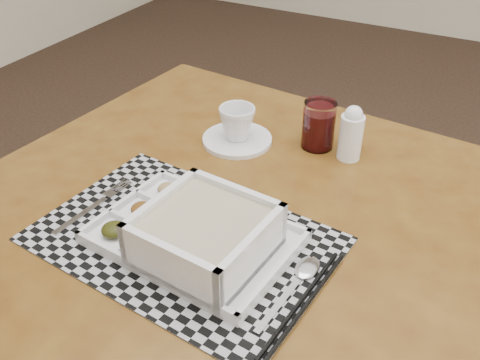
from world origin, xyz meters
name	(u,v)px	position (x,y,z in m)	size (l,w,h in m)	color
floor	(364,265)	(0.00, 0.00, 0.00)	(5.00, 5.00, 0.00)	black
dining_table	(225,239)	(-0.13, -0.74, 0.64)	(1.05, 1.05, 0.72)	#502C0E
placemat	(184,239)	(-0.14, -0.85, 0.72)	(0.48, 0.32, 0.00)	#A3A4AB
serving_tray	(201,237)	(-0.10, -0.87, 0.75)	(0.34, 0.25, 0.09)	white
fork	(95,204)	(-0.33, -0.85, 0.72)	(0.03, 0.19, 0.00)	#BCBBC2
spoon	(303,273)	(0.06, -0.84, 0.72)	(0.04, 0.18, 0.01)	#BCBBC2
chopsticks	(303,303)	(0.09, -0.89, 0.72)	(0.04, 0.24, 0.01)	black
saucer	(237,140)	(-0.22, -0.53, 0.72)	(0.15, 0.15, 0.01)	white
cup	(237,123)	(-0.22, -0.53, 0.76)	(0.08, 0.08, 0.07)	white
juice_glass	(318,127)	(-0.06, -0.46, 0.77)	(0.07, 0.07, 0.10)	white
creamer_bottle	(351,134)	(0.02, -0.48, 0.77)	(0.05, 0.05, 0.12)	white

